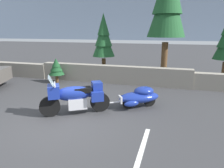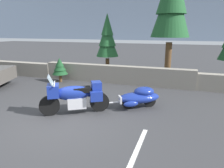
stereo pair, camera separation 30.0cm
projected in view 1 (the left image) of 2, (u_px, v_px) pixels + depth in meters
name	position (u px, v px, depth m)	size (l,w,h in m)	color
ground_plane	(63.00, 123.00, 6.39)	(80.00, 80.00, 0.00)	#38383A
stone_guard_wall	(107.00, 75.00, 11.19)	(24.00, 0.54, 0.93)	gray
distant_ridgeline	(171.00, 18.00, 92.75)	(240.00, 80.00, 16.00)	#8C9EB7
touring_motorcycle	(75.00, 96.00, 6.92)	(2.02, 1.47, 1.33)	black
car_shaped_trailer	(139.00, 96.00, 7.57)	(2.05, 1.49, 0.76)	black
pine_tree_far_right	(104.00, 37.00, 12.38)	(1.32, 1.32, 3.69)	brown
pine_sapling_near	(56.00, 67.00, 11.15)	(0.83, 0.83, 1.29)	brown
parking_stripe_marker	(136.00, 167.00, 4.29)	(0.12, 3.60, 0.01)	silver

